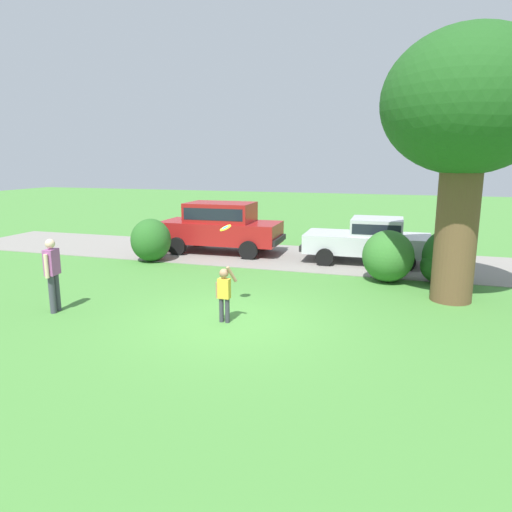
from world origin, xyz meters
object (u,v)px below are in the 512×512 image
Objects in this scene: parked_sedan at (370,239)px; parked_suv at (221,225)px; child_thrower at (224,291)px; oak_tree_large at (468,112)px; adult_onlooker at (53,271)px; frisbee at (225,228)px.

parked_suv is (-5.56, 0.15, 0.23)m from parked_sedan.
child_thrower is at bearing -110.08° from parked_sedan.
oak_tree_large reaches higher than parked_sedan.
adult_onlooker is (-9.00, -3.84, -3.62)m from oak_tree_large.
parked_suv is at bearing 112.20° from child_thrower.
oak_tree_large is at bearing 25.18° from frisbee.
parked_sedan is at bearing 65.22° from frisbee.
frisbee is at bearing 108.34° from child_thrower.
oak_tree_large is 10.44m from adult_onlooker.
oak_tree_large reaches higher than frisbee.
adult_onlooker reaches higher than parked_sedan.
parked_sedan is at bearing -1.50° from parked_suv.
parked_suv is 7.85m from adult_onlooker.
frisbee is at bearing 20.12° from adult_onlooker.
frisbee is at bearing -154.82° from oak_tree_large.
oak_tree_large is 1.48× the size of parked_sedan.
parked_suv reaches higher than adult_onlooker.
adult_onlooker is (-1.10, -7.77, -0.09)m from parked_suv.
child_thrower is (-4.95, -3.32, -3.89)m from oak_tree_large.
oak_tree_large reaches higher than parked_suv.
oak_tree_large is 6.35m from frisbee.
adult_onlooker is (-3.77, -1.38, -0.99)m from frisbee.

